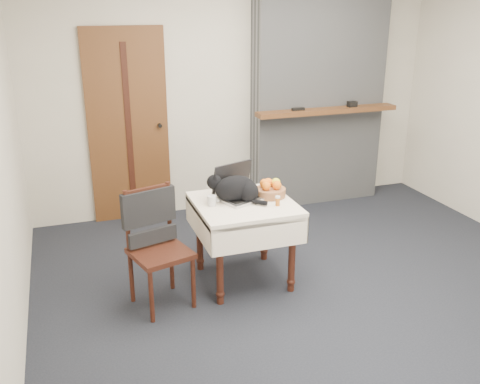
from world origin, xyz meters
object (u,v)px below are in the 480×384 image
Objects in this scene: fruit_basket at (270,190)px; cream_jar at (212,201)px; laptop at (239,189)px; chair at (154,231)px; pill_bottle at (278,201)px; side_table at (244,215)px; door at (128,127)px; cat at (236,189)px.

cream_jar is at bearing -174.89° from fruit_basket.
chair is at bearing 173.94° from laptop.
laptop is at bearing 167.55° from fruit_basket.
side_table is at bearing 144.17° from pill_bottle.
fruit_basket is (0.25, 0.06, 0.17)m from side_table.
side_table is (0.67, -1.71, -0.41)m from door.
door is at bearing 111.36° from side_table.
fruit_basket reaches higher than pill_bottle.
cat is at bearing -143.94° from laptop.
laptop reaches higher than pill_bottle.
side_table is 9.65× the size of cream_jar.
cat reaches higher than cream_jar.
cream_jar is (-0.27, 0.01, 0.15)m from side_table.
door is 1.83m from chair.
door is at bearing 119.11° from fruit_basket.
fruit_basket is 1.02m from chair.
side_table is 3.12× the size of fruit_basket.
cat reaches higher than side_table.
laptop is 0.51× the size of chair.
cat is 0.74m from chair.
laptop is 0.28m from cream_jar.
cream_jar is at bearing -5.38° from chair.
door is 1.88m from side_table.
cream_jar is 1.01× the size of pill_bottle.
laptop is 0.79m from chair.
side_table is 0.22m from laptop.
door reaches higher than fruit_basket.
fruit_basket is (0.03, 0.22, 0.02)m from pill_bottle.
chair reaches higher than fruit_basket.
chair is at bearing -174.15° from side_table.
fruit_basket is at bearing 26.41° from cat.
door is 1.76m from cream_jar.
side_table is at bearing -68.64° from door.
cream_jar is 0.09× the size of chair.
chair reaches higher than pill_bottle.
pill_bottle is at bearing -64.50° from door.
cream_jar is 0.52m from fruit_basket.
cat is 5.51× the size of cream_jar.
cream_jar is (-0.26, -0.10, -0.03)m from laptop.
pill_bottle is 0.22m from fruit_basket.
door is 1.90m from fruit_basket.
fruit_basket is at bearing 5.11° from cream_jar.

